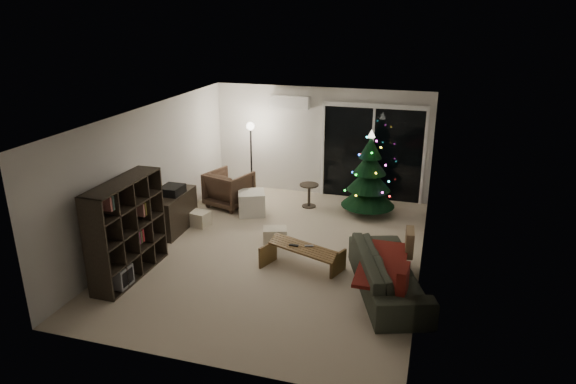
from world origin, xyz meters
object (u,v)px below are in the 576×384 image
at_px(media_cabinet, 174,212).
at_px(coffee_table, 302,258).
at_px(armchair, 229,189).
at_px(christmas_tree, 369,173).
at_px(bookshelf, 116,228).
at_px(sofa, 388,273).

relative_size(media_cabinet, coffee_table, 0.95).
height_order(armchair, christmas_tree, christmas_tree).
bearing_deg(bookshelf, coffee_table, 32.07).
relative_size(media_cabinet, sofa, 0.55).
xyz_separation_m(sofa, christmas_tree, (-0.77, 3.10, 0.59)).
xyz_separation_m(media_cabinet, coffee_table, (2.84, -0.84, -0.18)).
bearing_deg(bookshelf, armchair, 93.66).
xyz_separation_m(bookshelf, christmas_tree, (3.53, 3.77, 0.10)).
bearing_deg(bookshelf, sofa, 21.34).
xyz_separation_m(armchair, coffee_table, (2.31, -2.38, -0.19)).
xyz_separation_m(media_cabinet, sofa, (4.30, -1.18, -0.06)).
relative_size(sofa, coffee_table, 1.72).
xyz_separation_m(armchair, christmas_tree, (3.00, 0.39, 0.52)).
bearing_deg(sofa, media_cabinet, 55.15).
xyz_separation_m(bookshelf, armchair, (0.53, 3.39, -0.42)).
distance_m(media_cabinet, armchair, 1.63).
height_order(bookshelf, coffee_table, bookshelf).
distance_m(media_cabinet, christmas_tree, 4.06).
distance_m(armchair, coffee_table, 3.32).
xyz_separation_m(media_cabinet, christmas_tree, (3.53, 1.92, 0.54)).
bearing_deg(media_cabinet, sofa, -17.20).
bearing_deg(media_cabinet, bookshelf, -91.84).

